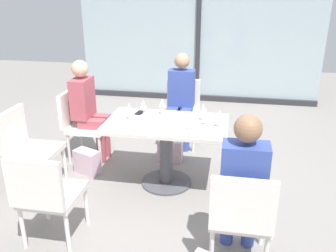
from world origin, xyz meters
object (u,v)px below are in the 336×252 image
wine_glass_2 (203,109)px  wine_glass_3 (162,103)px  chair_front_right (241,213)px  person_far_left (88,106)px  handbag_0 (87,162)px  wine_glass_4 (220,115)px  chair_far_left (81,121)px  chair_front_left (46,193)px  person_front_right (243,182)px  handbag_1 (170,150)px  dining_table_main (166,139)px  person_near_window (181,96)px  wine_glass_0 (143,104)px  coffee_cup (191,126)px  wine_glass_1 (206,113)px  chair_near_window (182,108)px  cell_phone_on_table (139,113)px  wine_glass_5 (129,108)px  chair_side_end (27,144)px

wine_glass_2 → wine_glass_3: size_ratio=1.00×
chair_front_right → wine_glass_3: (-0.87, 1.40, 0.37)m
person_far_left → handbag_0: size_ratio=4.20×
chair_front_right → wine_glass_4: bearing=101.7°
chair_far_left → chair_front_left: same height
person_front_right → wine_glass_4: 1.05m
handbag_0 → handbag_1: same height
dining_table_main → person_near_window: 1.07m
chair_front_right → wine_glass_0: wine_glass_0 is taller
coffee_cup → wine_glass_2: bearing=72.7°
dining_table_main → wine_glass_1: wine_glass_1 is taller
chair_near_window → wine_glass_3: (-0.09, -0.93, 0.37)m
dining_table_main → cell_phone_on_table: (-0.35, 0.24, 0.20)m
wine_glass_3 → cell_phone_on_table: 0.29m
person_far_left → wine_glass_5: size_ratio=6.81×
wine_glass_5 → handbag_0: 0.91m
coffee_cup → handbag_0: coffee_cup is taller
dining_table_main → wine_glass_4: 0.64m
wine_glass_4 → wine_glass_2: bearing=136.2°
wine_glass_3 → handbag_0: bearing=-169.4°
person_near_window → chair_side_end: bearing=-136.9°
wine_glass_1 → wine_glass_4: same height
dining_table_main → chair_near_window: 1.16m
person_near_window → wine_glass_5: person_near_window is taller
chair_front_left → handbag_1: bearing=67.0°
person_front_right → cell_phone_on_table: (-1.14, 1.29, 0.03)m
chair_side_end → person_near_window: person_near_window is taller
dining_table_main → wine_glass_2: wine_glass_2 is taller
chair_near_window → handbag_0: bearing=-131.4°
wine_glass_0 → handbag_0: 0.99m
chair_side_end → wine_glass_2: wine_glass_2 is taller
chair_far_left → chair_front_left: 1.67m
wine_glass_0 → wine_glass_2: bearing=-3.1°
chair_front_right → cell_phone_on_table: bearing=129.0°
person_far_left → person_near_window: same height
chair_near_window → cell_phone_on_table: size_ratio=6.04×
chair_far_left → wine_glass_0: 1.00m
chair_front_left → cell_phone_on_table: bearing=73.0°
chair_front_right → wine_glass_5: bearing=135.2°
chair_front_right → person_near_window: size_ratio=0.69×
chair_far_left → wine_glass_5: wine_glass_5 is taller
wine_glass_3 → wine_glass_0: bearing=-160.3°
wine_glass_3 → chair_far_left: bearing=168.4°
person_far_left → chair_front_right: bearing=-41.3°
chair_far_left → person_far_left: size_ratio=0.69×
handbag_0 → handbag_1: (0.91, 0.48, 0.00)m
chair_front_right → coffee_cup: chair_front_right is taller
chair_front_right → dining_table_main: bearing=123.9°
chair_front_right → person_far_left: bearing=138.7°
chair_side_end → coffee_cup: bearing=4.4°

